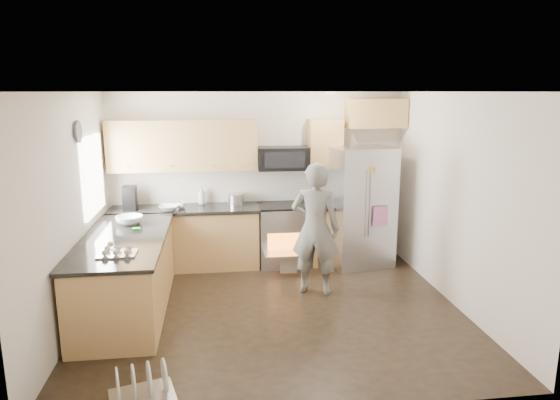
{
  "coord_description": "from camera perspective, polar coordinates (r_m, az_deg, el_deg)",
  "views": [
    {
      "loc": [
        -0.64,
        -5.59,
        2.6
      ],
      "look_at": [
        0.14,
        0.5,
        1.26
      ],
      "focal_mm": 32.0,
      "sensor_mm": 36.0,
      "label": 1
    }
  ],
  "objects": [
    {
      "name": "person",
      "position": [
        6.47,
        4.05,
        -3.31
      ],
      "size": [
        0.74,
        0.61,
        1.73
      ],
      "primitive_type": "imported",
      "rotation": [
        0.0,
        0.0,
        2.77
      ],
      "color": "gray",
      "rests_on": "ground"
    },
    {
      "name": "refrigerator",
      "position": [
        7.62,
        9.21,
        -0.77
      ],
      "size": [
        0.99,
        0.83,
        1.8
      ],
      "rotation": [
        0.0,
        0.0,
        0.17
      ],
      "color": "#B7B7BC",
      "rests_on": "ground"
    },
    {
      "name": "room_shell",
      "position": [
        5.71,
        -1.14,
        2.95
      ],
      "size": [
        4.54,
        4.04,
        2.62
      ],
      "color": "silver",
      "rests_on": "ground"
    },
    {
      "name": "back_cabinet_run",
      "position": [
        7.51,
        -6.71,
        -0.38
      ],
      "size": [
        4.45,
        0.64,
        2.5
      ],
      "color": "tan",
      "rests_on": "ground"
    },
    {
      "name": "peninsula",
      "position": [
        6.31,
        -17.14,
        -8.07
      ],
      "size": [
        0.96,
        2.36,
        1.03
      ],
      "color": "tan",
      "rests_on": "ground"
    },
    {
      "name": "ground",
      "position": [
        6.2,
        -0.71,
        -12.54
      ],
      "size": [
        4.5,
        4.5,
        0.0
      ],
      "primitive_type": "plane",
      "color": "black",
      "rests_on": "ground"
    },
    {
      "name": "stove_range",
      "position": [
        7.59,
        0.43,
        -2.39
      ],
      "size": [
        0.76,
        0.97,
        1.79
      ],
      "color": "#B7B7BC",
      "rests_on": "ground"
    },
    {
      "name": "dish_rack",
      "position": [
        4.74,
        -15.48,
        -20.21
      ],
      "size": [
        0.63,
        0.56,
        0.34
      ],
      "rotation": [
        0.0,
        0.0,
        0.26
      ],
      "color": "#B7B7BC",
      "rests_on": "ground"
    }
  ]
}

